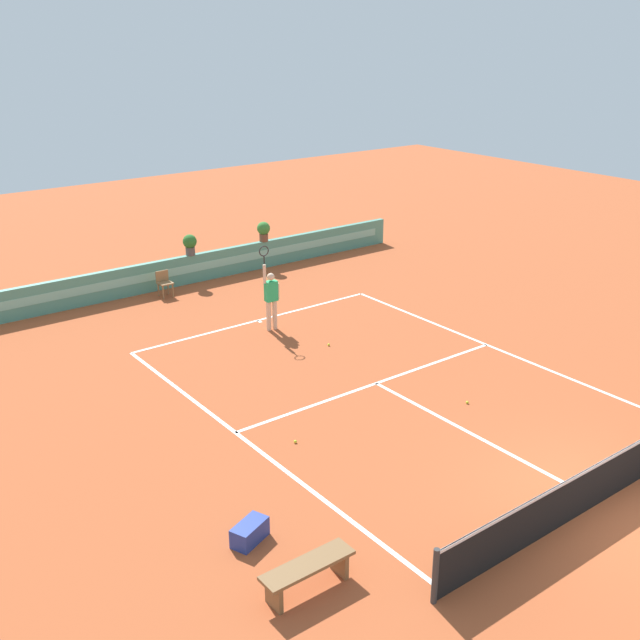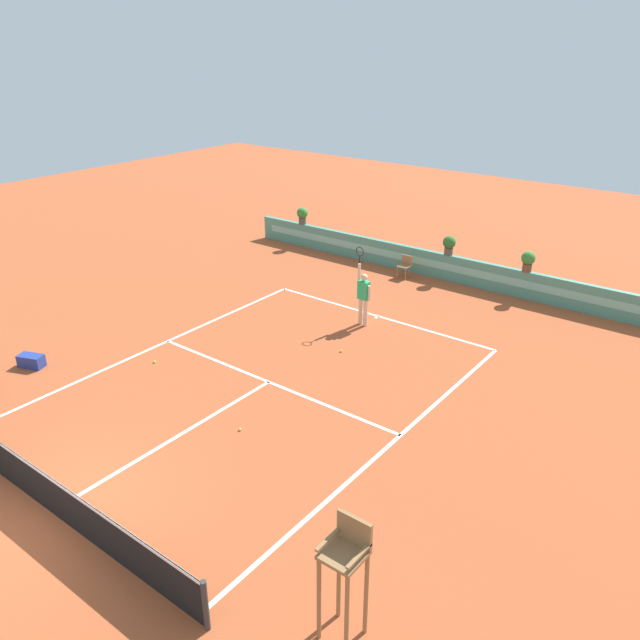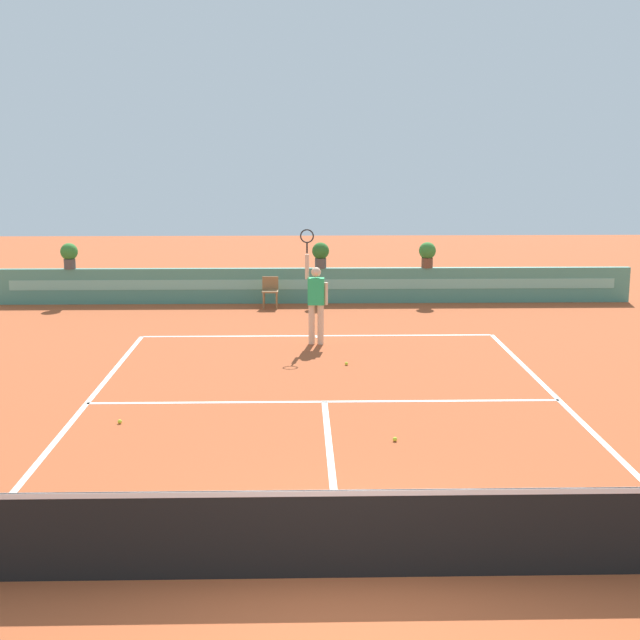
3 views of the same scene
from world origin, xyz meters
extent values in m
plane|color=#A84C28|center=(0.00, 6.00, 0.00)|extent=(60.00, 60.00, 0.00)
cube|color=white|center=(0.00, 11.89, 0.00)|extent=(8.22, 0.10, 0.01)
cube|color=white|center=(0.00, 6.40, 0.00)|extent=(8.22, 0.10, 0.01)
cube|color=white|center=(0.00, 3.20, 0.00)|extent=(0.10, 6.40, 0.01)
cube|color=white|center=(-4.11, 5.95, 0.00)|extent=(0.10, 11.89, 0.01)
cube|color=white|center=(4.11, 5.95, 0.00)|extent=(0.10, 11.89, 0.01)
cube|color=white|center=(0.00, 11.79, 0.00)|extent=(0.10, 0.20, 0.01)
cylinder|color=#333333|center=(4.41, 0.00, 0.50)|extent=(0.10, 0.10, 1.00)
cube|color=black|center=(0.00, 0.00, 0.47)|extent=(8.82, 0.02, 0.95)
cube|color=white|center=(0.00, 0.00, 0.92)|extent=(8.82, 0.03, 0.06)
cube|color=#4C8E7A|center=(0.00, 16.39, 0.50)|extent=(18.00, 0.20, 1.00)
cube|color=#7ABCA8|center=(0.00, 16.29, 0.55)|extent=(17.10, 0.01, 0.28)
cylinder|color=olive|center=(5.89, 0.94, 0.80)|extent=(0.07, 0.07, 1.60)
cylinder|color=olive|center=(6.40, 0.94, 0.80)|extent=(0.07, 0.07, 1.60)
cylinder|color=olive|center=(5.89, 1.46, 0.80)|extent=(0.07, 0.07, 1.60)
cylinder|color=olive|center=(6.40, 1.46, 0.80)|extent=(0.07, 0.07, 1.60)
cube|color=olive|center=(6.15, 1.20, 1.63)|extent=(0.60, 0.60, 0.06)
cube|color=olive|center=(6.15, 1.47, 1.90)|extent=(0.60, 0.06, 0.48)
cube|color=olive|center=(5.88, 1.20, 1.78)|extent=(0.06, 0.60, 0.04)
cube|color=olive|center=(6.42, 1.20, 1.78)|extent=(0.06, 0.60, 0.04)
cylinder|color=olive|center=(-1.40, 15.41, 0.23)|extent=(0.05, 0.05, 0.45)
cylinder|color=olive|center=(-1.04, 15.41, 0.23)|extent=(0.05, 0.05, 0.45)
cylinder|color=olive|center=(-1.40, 15.77, 0.23)|extent=(0.05, 0.05, 0.45)
cylinder|color=olive|center=(-1.04, 15.77, 0.23)|extent=(0.05, 0.05, 0.45)
cube|color=olive|center=(-1.22, 15.59, 0.47)|extent=(0.44, 0.44, 0.04)
cube|color=olive|center=(-1.22, 15.79, 0.67)|extent=(0.44, 0.04, 0.36)
cube|color=navy|center=(-5.87, 3.00, 0.18)|extent=(0.78, 0.59, 0.36)
cylinder|color=beige|center=(0.05, 11.01, 0.45)|extent=(0.14, 0.14, 0.90)
cylinder|color=beige|center=(-0.15, 11.03, 0.45)|extent=(0.14, 0.14, 0.90)
cube|color=#28B266|center=(-0.05, 11.02, 1.20)|extent=(0.38, 0.25, 0.60)
sphere|color=beige|center=(-0.05, 11.02, 1.63)|extent=(0.22, 0.22, 0.22)
cylinder|color=beige|center=(-0.25, 11.04, 1.75)|extent=(0.09, 0.09, 0.55)
cylinder|color=black|center=(-0.25, 11.04, 2.17)|extent=(0.04, 0.04, 0.24)
torus|color=#262626|center=(-0.25, 11.04, 2.43)|extent=(0.31, 0.06, 0.31)
cylinder|color=beige|center=(0.17, 11.00, 1.15)|extent=(0.09, 0.09, 0.50)
sphere|color=#CCE033|center=(-3.31, 5.24, 0.03)|extent=(0.07, 0.07, 0.07)
sphere|color=#CCE033|center=(1.00, 4.27, 0.03)|extent=(0.07, 0.07, 0.07)
sphere|color=#CCE033|center=(0.52, 9.03, 0.03)|extent=(0.07, 0.07, 0.07)
cylinder|color=brown|center=(3.20, 16.39, 1.14)|extent=(0.32, 0.32, 0.28)
sphere|color=#387F33|center=(3.20, 16.39, 1.48)|extent=(0.48, 0.48, 0.48)
cylinder|color=#514C47|center=(0.18, 16.39, 1.14)|extent=(0.32, 0.32, 0.28)
sphere|color=#2D6B28|center=(0.18, 16.39, 1.48)|extent=(0.48, 0.48, 0.48)
cylinder|color=#514C47|center=(-6.86, 16.39, 1.14)|extent=(0.32, 0.32, 0.28)
sphere|color=#387F33|center=(-6.86, 16.39, 1.48)|extent=(0.48, 0.48, 0.48)
camera|label=1|loc=(-11.49, -6.43, 8.33)|focal=42.60mm
camera|label=2|loc=(10.10, -4.54, 8.52)|focal=35.48mm
camera|label=3|loc=(-0.44, -8.41, 4.34)|focal=49.71mm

